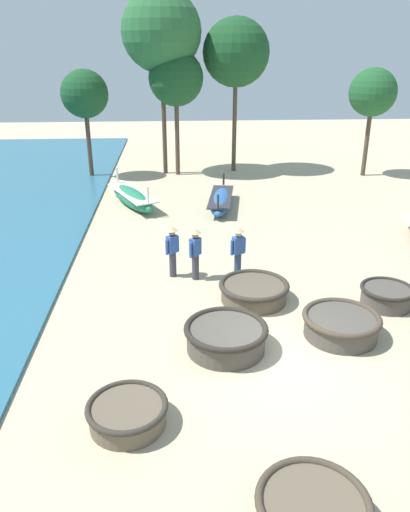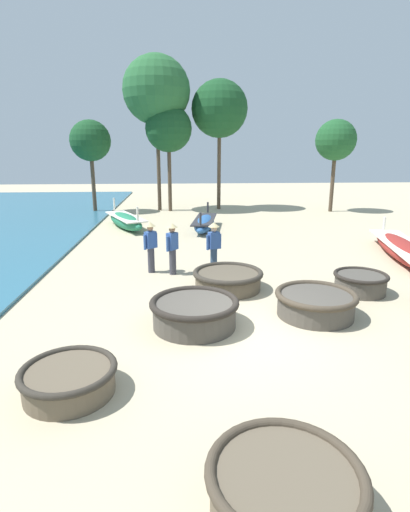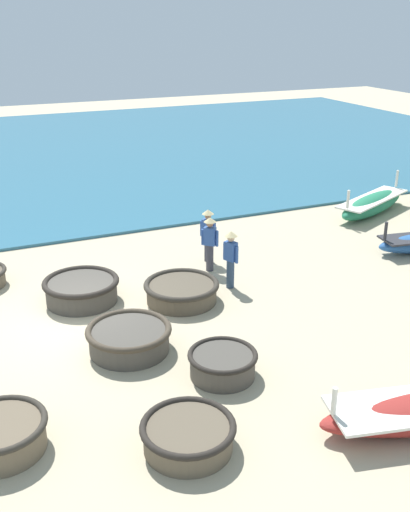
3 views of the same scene
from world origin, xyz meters
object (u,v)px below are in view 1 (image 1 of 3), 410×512
Objects in this scene: coracle_far_right at (127,413)px; tree_center at (373,93)px; coracle_weathered at (341,324)px; fisherman_hauling at (195,250)px; coracle_tilted at (387,295)px; tree_right_mid at (236,53)px; coracle_beside_post at (254,291)px; tree_tall_back at (85,94)px; fisherman_crouching at (172,248)px; coracle_upturned at (226,336)px; long_boat_green_hull at (221,201)px; fisherman_standing_right at (238,249)px; tree_left_mid at (161,32)px; long_boat_blue_hull at (132,197)px; tree_leftmost at (176,79)px.

tree_center reaches higher than coracle_far_right.
coracle_weathered is 5.02m from fisherman_hauling.
tree_right_mid reaches higher than coracle_tilted.
coracle_weathered is at bearing -47.20° from coracle_beside_post.
tree_center is (15.20, -0.61, 0.04)m from tree_tall_back.
coracle_tilted is 0.89× the size of fisherman_crouching.
tree_right_mid reaches higher than fisherman_hauling.
coracle_beside_post is 1.03× the size of coracle_weathered.
long_boat_green_hull is at bearing 85.17° from coracle_upturned.
coracle_far_right is at bearing -123.27° from coracle_beside_post.
coracle_tilted is 0.89× the size of fisherman_standing_right.
tree_center is at bearing 59.64° from coracle_beside_post.
tree_tall_back is at bearing 123.67° from coracle_tilted.
fisherman_standing_right reaches higher than coracle_weathered.
tree_center is (10.77, 12.67, 3.48)m from fisherman_crouching.
tree_left_mid is (4.10, 0.65, 3.03)m from tree_tall_back.
fisherman_crouching and fisherman_standing_right have the same top height.
coracle_weathered is at bearing -63.30° from tree_tall_back.
fisherman_crouching is at bearing 173.87° from fisherman_standing_right.
long_boat_blue_hull is at bearing -64.76° from tree_tall_back.
coracle_upturned reaches higher than coracle_tilted.
tree_center is at bearing -4.97° from tree_leftmost.
coracle_tilted is 18.83m from tree_left_mid.
tree_right_mid is at bearing 97.98° from coracle_tilted.
tree_left_mid is at bearing 104.24° from coracle_weathered.
long_boat_green_hull is (-0.10, 8.88, 0.03)m from coracle_beside_post.
fisherman_standing_right is at bearing -64.22° from long_boat_blue_hull.
long_boat_blue_hull reaches higher than coracle_beside_post.
tree_leftmost is 2.41m from tree_left_mid.
tree_left_mid reaches higher than fisherman_hauling.
tree_left_mid is at bearing 91.37° from fisherman_crouching.
fisherman_hauling reaches higher than coracle_far_right.
tree_tall_back is (-10.39, 15.60, 4.09)m from coracle_tilted.
long_boat_blue_hull is 10.46m from tree_right_mid.
fisherman_hauling reaches higher than coracle_tilted.
long_boat_green_hull is at bearing -8.62° from long_boat_blue_hull.
coracle_upturned is 4.06m from fisherman_hauling.
coracle_beside_post is at bearing 132.80° from coracle_weathered.
fisherman_crouching is at bearing 106.30° from coracle_upturned.
tree_center is 0.86× the size of tree_leftmost.
coracle_tilted is 10.14m from long_boat_green_hull.
long_boat_blue_hull is 9.51m from tree_left_mid.
tree_right_mid reaches higher than long_boat_blue_hull.
coracle_upturned is at bearing -87.21° from tree_leftmost.
tree_center is at bearing 55.85° from fisherman_standing_right.
coracle_far_right is 14.41m from long_boat_blue_hull.
fisherman_standing_right reaches higher than coracle_upturned.
coracle_upturned is at bearing -113.41° from coracle_beside_post.
coracle_upturned is 2.96m from coracle_weathered.
tree_left_mid is at bearing 99.49° from coracle_beside_post.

